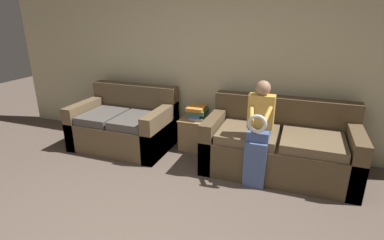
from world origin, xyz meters
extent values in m
cube|color=beige|center=(0.00, 2.67, 1.27)|extent=(7.05, 0.06, 2.55)
cube|color=brown|center=(0.95, 2.09, 0.22)|extent=(1.81, 0.93, 0.44)
cube|color=brown|center=(0.95, 2.45, 0.66)|extent=(1.81, 0.20, 0.44)
cube|color=brown|center=(0.13, 2.09, 0.33)|extent=(0.16, 0.93, 0.66)
cube|color=brown|center=(1.78, 2.09, 0.33)|extent=(0.16, 0.93, 0.66)
cube|color=brown|center=(0.58, 1.99, 0.49)|extent=(0.70, 0.69, 0.11)
cube|color=brown|center=(1.33, 1.99, 0.49)|extent=(0.70, 0.69, 0.11)
cube|color=brown|center=(-1.28, 2.08, 0.21)|extent=(1.39, 0.95, 0.42)
cube|color=brown|center=(-1.28, 2.45, 0.65)|extent=(1.39, 0.20, 0.45)
cube|color=brown|center=(-1.89, 2.08, 0.32)|extent=(0.16, 0.95, 0.65)
cube|color=brown|center=(-0.66, 2.08, 0.32)|extent=(0.16, 0.95, 0.65)
cube|color=#514C47|center=(-1.54, 1.98, 0.48)|extent=(0.50, 0.71, 0.11)
cube|color=#514C47|center=(-1.01, 1.98, 0.48)|extent=(0.50, 0.71, 0.11)
cube|color=#475B8E|center=(0.73, 1.62, 0.27)|extent=(0.25, 0.10, 0.55)
cube|color=#475B8E|center=(0.73, 1.76, 0.60)|extent=(0.25, 0.28, 0.11)
cube|color=gold|center=(0.73, 1.83, 0.85)|extent=(0.29, 0.14, 0.39)
sphere|color=#A37A5B|center=(0.73, 1.83, 1.12)|extent=(0.17, 0.17, 0.17)
torus|color=white|center=(0.73, 1.56, 0.79)|extent=(0.21, 0.04, 0.21)
cylinder|color=gold|center=(0.64, 1.70, 0.88)|extent=(0.11, 0.31, 0.22)
cylinder|color=gold|center=(0.82, 1.70, 0.88)|extent=(0.11, 0.31, 0.22)
cube|color=#9E7A51|center=(-0.23, 2.40, 0.23)|extent=(0.45, 0.41, 0.46)
cube|color=tan|center=(-0.23, 2.40, 0.45)|extent=(0.47, 0.43, 0.02)
cube|color=gray|center=(-0.22, 2.41, 0.48)|extent=(0.21, 0.30, 0.04)
cube|color=#33569E|center=(-0.24, 2.40, 0.52)|extent=(0.17, 0.27, 0.04)
cube|color=#3D8451|center=(-0.22, 2.40, 0.57)|extent=(0.23, 0.26, 0.06)
cube|color=orange|center=(-0.24, 2.40, 0.62)|extent=(0.24, 0.31, 0.05)
camera|label=1|loc=(1.11, -1.46, 1.89)|focal=28.00mm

